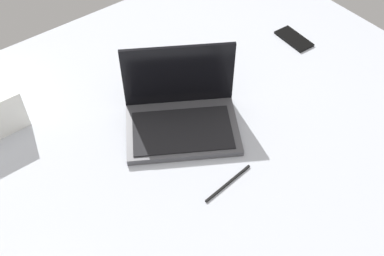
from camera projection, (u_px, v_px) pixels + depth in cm
name	position (u px, v px, depth cm)	size (l,w,h in cm)	color
bed_mattress	(180.00, 151.00, 144.26)	(180.00, 140.00, 18.00)	#B7BCC6
laptop	(181.00, 113.00, 136.62)	(40.16, 36.90, 23.00)	#4C4C51
cell_phone	(294.00, 39.00, 167.10)	(6.80, 14.00, 0.80)	black
charger_cable	(228.00, 183.00, 124.91)	(17.00, 0.60, 0.60)	black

